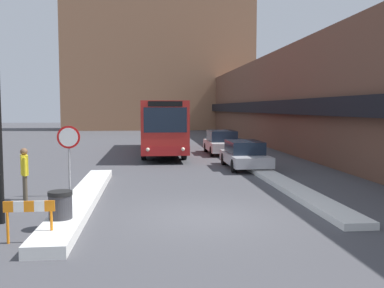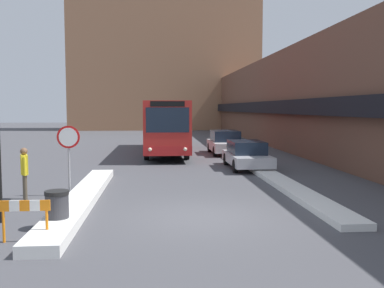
% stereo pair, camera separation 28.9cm
% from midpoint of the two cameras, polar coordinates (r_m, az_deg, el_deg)
% --- Properties ---
extents(ground_plane, '(160.00, 160.00, 0.00)m').
position_cam_midpoint_polar(ground_plane, '(11.86, 1.07, -9.69)').
color(ground_plane, '#47474C').
extents(building_row_right, '(5.50, 60.00, 7.07)m').
position_cam_midpoint_polar(building_row_right, '(37.18, 12.04, 5.54)').
color(building_row_right, brown).
rests_on(building_row_right, ground_plane).
extents(building_backdrop_far, '(26.00, 8.00, 18.36)m').
position_cam_midpoint_polar(building_backdrop_far, '(61.62, -4.54, 10.55)').
color(building_backdrop_far, '#996B4C').
rests_on(building_backdrop_far, ground_plane).
extents(snow_bank_left, '(0.90, 10.46, 0.27)m').
position_cam_midpoint_polar(snow_bank_left, '(14.08, -14.87, -6.97)').
color(snow_bank_left, silver).
rests_on(snow_bank_left, ground_plane).
extents(snow_bank_right, '(0.90, 10.81, 0.19)m').
position_cam_midpoint_polar(snow_bank_right, '(16.13, 12.34, -5.57)').
color(snow_bank_right, silver).
rests_on(snow_bank_right, ground_plane).
extents(city_bus, '(2.59, 12.61, 3.38)m').
position_cam_midpoint_polar(city_bus, '(28.49, -4.35, 2.50)').
color(city_bus, red).
rests_on(city_bus, ground_plane).
extents(parked_car_front, '(1.84, 4.35, 1.35)m').
position_cam_midpoint_polar(parked_car_front, '(21.32, 6.64, -1.40)').
color(parked_car_front, '#B7B7BC').
rests_on(parked_car_front, ground_plane).
extents(parked_car_middle, '(1.93, 4.40, 1.53)m').
position_cam_midpoint_polar(parked_car_middle, '(27.85, 3.69, 0.22)').
color(parked_car_middle, silver).
rests_on(parked_car_middle, ground_plane).
extents(stop_sign, '(0.76, 0.08, 2.38)m').
position_cam_midpoint_polar(stop_sign, '(14.92, -16.65, -0.16)').
color(stop_sign, gray).
rests_on(stop_sign, ground_plane).
extents(street_lamp, '(1.46, 0.36, 7.06)m').
position_cam_midpoint_polar(street_lamp, '(11.94, -24.14, 10.87)').
color(street_lamp, black).
rests_on(street_lamp, ground_plane).
extents(pedestrian, '(0.35, 0.53, 1.70)m').
position_cam_midpoint_polar(pedestrian, '(14.78, -21.96, -3.12)').
color(pedestrian, brown).
rests_on(pedestrian, ground_plane).
extents(trash_bin, '(0.59, 0.59, 0.95)m').
position_cam_midpoint_polar(trash_bin, '(11.09, -17.85, -8.40)').
color(trash_bin, '#38383D').
rests_on(trash_bin, ground_plane).
extents(construction_barricade, '(1.10, 0.06, 0.94)m').
position_cam_midpoint_polar(construction_barricade, '(10.20, -21.64, -8.57)').
color(construction_barricade, orange).
rests_on(construction_barricade, ground_plane).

